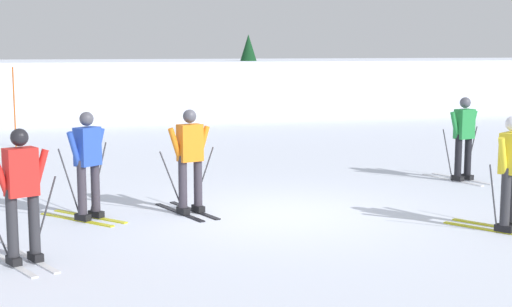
# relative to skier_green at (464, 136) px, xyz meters

# --- Properties ---
(ground_plane) EXTENTS (120.00, 120.00, 0.00)m
(ground_plane) POSITION_rel_skier_green_xyz_m (-4.48, -2.00, -0.92)
(ground_plane) COLOR silver
(far_snow_ridge) EXTENTS (80.00, 8.13, 2.20)m
(far_snow_ridge) POSITION_rel_skier_green_xyz_m (-4.48, 17.47, 0.18)
(far_snow_ridge) COLOR silver
(far_snow_ridge) RESTS_ON ground
(skier_green) EXTENTS (0.97, 1.64, 1.71)m
(skier_green) POSITION_rel_skier_green_xyz_m (0.00, 0.00, 0.00)
(skier_green) COLOR silver
(skier_green) RESTS_ON ground
(skier_orange) EXTENTS (0.96, 1.64, 1.71)m
(skier_orange) POSITION_rel_skier_green_xyz_m (-5.91, -1.50, -0.00)
(skier_orange) COLOR black
(skier_orange) RESTS_ON ground
(skier_blue) EXTENTS (1.31, 1.47, 1.71)m
(skier_blue) POSITION_rel_skier_green_xyz_m (-7.53, -1.52, 0.00)
(skier_blue) COLOR gold
(skier_blue) RESTS_ON ground
(skier_yellow) EXTENTS (1.17, 1.55, 1.71)m
(skier_yellow) POSITION_rel_skier_green_xyz_m (-1.61, -3.94, -0.00)
(skier_yellow) COLOR gold
(skier_yellow) RESTS_ON ground
(skier_red) EXTENTS (0.98, 1.62, 1.71)m
(skier_red) POSITION_rel_skier_green_xyz_m (-8.44, -3.77, -0.00)
(skier_red) COLOR silver
(skier_red) RESTS_ON ground
(trail_marker_pole) EXTENTS (0.04, 0.04, 2.19)m
(trail_marker_pole) POSITION_rel_skier_green_xyz_m (-8.99, 8.07, 0.18)
(trail_marker_pole) COLOR #C65614
(trail_marker_pole) RESTS_ON ground
(conifer_far_left) EXTENTS (1.46, 1.46, 3.23)m
(conifer_far_left) POSITION_rel_skier_green_xyz_m (-0.48, 15.02, 1.13)
(conifer_far_left) COLOR #513823
(conifer_far_left) RESTS_ON ground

